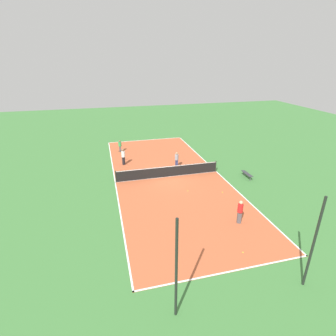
% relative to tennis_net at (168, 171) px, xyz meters
% --- Properties ---
extents(ground_plane, '(80.00, 80.00, 0.00)m').
position_rel_tennis_net_xyz_m(ground_plane, '(0.00, 0.00, -0.58)').
color(ground_plane, '#3D7538').
extents(court_surface, '(9.95, 24.86, 0.02)m').
position_rel_tennis_net_xyz_m(court_surface, '(0.00, 0.00, -0.57)').
color(court_surface, '#B75633').
rests_on(court_surface, ground_plane).
extents(tennis_net, '(9.75, 0.10, 1.10)m').
position_rel_tennis_net_xyz_m(tennis_net, '(0.00, 0.00, 0.00)').
color(tennis_net, black).
rests_on(tennis_net, court_surface).
extents(bench, '(0.36, 1.56, 0.45)m').
position_rel_tennis_net_xyz_m(bench, '(-7.08, 2.07, -0.19)').
color(bench, '#333338').
rests_on(bench, ground_plane).
extents(player_near_white, '(0.73, 0.98, 1.73)m').
position_rel_tennis_net_xyz_m(player_near_white, '(3.74, -4.09, 0.44)').
color(player_near_white, black).
rests_on(player_near_white, court_surface).
extents(player_far_green, '(0.39, 0.39, 1.40)m').
position_rel_tennis_net_xyz_m(player_far_green, '(3.73, -8.36, 0.22)').
color(player_far_green, '#4C4C51').
rests_on(player_far_green, court_surface).
extents(player_baseline_gray, '(0.39, 0.39, 1.61)m').
position_rel_tennis_net_xyz_m(player_baseline_gray, '(-1.44, -2.04, 0.35)').
color(player_baseline_gray, navy).
rests_on(player_baseline_gray, court_surface).
extents(player_coach_red, '(0.46, 0.46, 1.70)m').
position_rel_tennis_net_xyz_m(player_coach_red, '(-2.77, 8.49, 0.42)').
color(player_coach_red, '#4C4C51').
rests_on(player_coach_red, court_surface).
extents(tennis_ball_near_net, '(0.07, 0.07, 0.07)m').
position_rel_tennis_net_xyz_m(tennis_ball_near_net, '(-1.54, 11.27, -0.52)').
color(tennis_ball_near_net, '#CCE033').
rests_on(tennis_ball_near_net, court_surface).
extents(tennis_ball_far_baseline, '(0.07, 0.07, 0.07)m').
position_rel_tennis_net_xyz_m(tennis_ball_far_baseline, '(-3.60, 4.24, -0.52)').
color(tennis_ball_far_baseline, '#CCE033').
rests_on(tennis_ball_far_baseline, court_surface).
extents(tennis_ball_midcourt, '(0.07, 0.07, 0.07)m').
position_rel_tennis_net_xyz_m(tennis_ball_midcourt, '(-0.88, 3.27, -0.52)').
color(tennis_ball_midcourt, '#CCE033').
rests_on(tennis_ball_midcourt, court_surface).
extents(fence_post_back_left, '(0.12, 0.12, 4.96)m').
position_rel_tennis_net_xyz_m(fence_post_back_left, '(-3.29, 14.03, 1.90)').
color(fence_post_back_left, black).
rests_on(fence_post_back_left, ground_plane).
extents(fence_post_back_right, '(0.12, 0.12, 4.96)m').
position_rel_tennis_net_xyz_m(fence_post_back_right, '(3.29, 14.03, 1.90)').
color(fence_post_back_right, black).
rests_on(fence_post_back_right, ground_plane).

